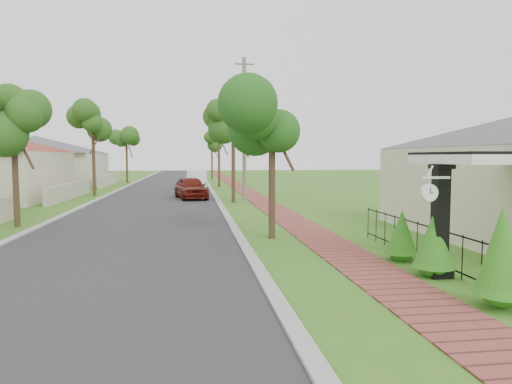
{
  "coord_description": "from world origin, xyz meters",
  "views": [
    {
      "loc": [
        -0.88,
        -10.34,
        2.67
      ],
      "look_at": [
        1.23,
        4.68,
        1.5
      ],
      "focal_mm": 32.0,
      "sensor_mm": 36.0,
      "label": 1
    }
  ],
  "objects": [
    {
      "name": "porch_post",
      "position": [
        4.55,
        -1.0,
        1.12
      ],
      "size": [
        0.48,
        0.48,
        2.52
      ],
      "color": "black",
      "rests_on": "ground"
    },
    {
      "name": "road",
      "position": [
        -3.0,
        20.0,
        0.0
      ],
      "size": [
        7.0,
        120.0,
        0.02
      ],
      "primitive_type": "cube",
      "color": "#28282B",
      "rests_on": "ground"
    },
    {
      "name": "kerb_left",
      "position": [
        -6.65,
        20.0,
        0.0
      ],
      "size": [
        0.3,
        120.0,
        0.1
      ],
      "primitive_type": "cube",
      "color": "#9E9E99",
      "rests_on": "ground"
    },
    {
      "name": "street_trees",
      "position": [
        -2.87,
        26.84,
        4.54
      ],
      "size": [
        10.7,
        37.65,
        5.89
      ],
      "color": "#382619",
      "rests_on": "ground"
    },
    {
      "name": "near_tree",
      "position": [
        1.7,
        4.27,
        3.94
      ],
      "size": [
        1.93,
        1.93,
        4.95
      ],
      "color": "#382619",
      "rests_on": "ground"
    },
    {
      "name": "parked_car_white",
      "position": [
        -0.48,
        27.73,
        0.76
      ],
      "size": [
        1.74,
        4.67,
        1.53
      ],
      "primitive_type": "imported",
      "rotation": [
        0.0,
        0.0,
        -0.03
      ],
      "color": "silver",
      "rests_on": "ground"
    },
    {
      "name": "sidewalk",
      "position": [
        3.25,
        20.0,
        0.0
      ],
      "size": [
        1.5,
        120.0,
        0.03
      ],
      "primitive_type": "cube",
      "color": "#95423B",
      "rests_on": "ground"
    },
    {
      "name": "parked_car_red",
      "position": [
        -0.95,
        18.87,
        0.71
      ],
      "size": [
        2.44,
        4.39,
        1.41
      ],
      "primitive_type": "imported",
      "rotation": [
        0.0,
        0.0,
        0.2
      ],
      "color": "#60160E",
      "rests_on": "ground"
    },
    {
      "name": "hedge_row",
      "position": [
        4.45,
        -1.4,
        0.77
      ],
      "size": [
        0.82,
        4.58,
        1.87
      ],
      "color": "#1E5A12",
      "rests_on": "ground"
    },
    {
      "name": "kerb_right",
      "position": [
        0.65,
        20.0,
        0.0
      ],
      "size": [
        0.3,
        120.0,
        0.1
      ],
      "primitive_type": "cube",
      "color": "#9E9E99",
      "rests_on": "ground"
    },
    {
      "name": "picket_fence",
      "position": [
        4.9,
        -0.0,
        0.53
      ],
      "size": [
        0.03,
        8.02,
        1.0
      ],
      "color": "black",
      "rests_on": "ground"
    },
    {
      "name": "station_clock",
      "position": [
        4.06,
        -1.4,
        1.95
      ],
      "size": [
        0.64,
        0.13,
        0.53
      ],
      "color": "white",
      "rests_on": "ground"
    },
    {
      "name": "ground",
      "position": [
        0.0,
        0.0,
        0.0
      ],
      "size": [
        160.0,
        160.0,
        0.0
      ],
      "primitive_type": "plane",
      "color": "#3A701A",
      "rests_on": "ground"
    },
    {
      "name": "utility_pole",
      "position": [
        2.3,
        17.34,
        4.37
      ],
      "size": [
        1.2,
        0.24,
        8.62
      ],
      "color": "#756C5B",
      "rests_on": "ground"
    },
    {
      "name": "far_house_grey",
      "position": [
        -14.97,
        34.0,
        2.34
      ],
      "size": [
        15.56,
        15.56,
        4.6
      ],
      "color": "beige",
      "rests_on": "ground"
    }
  ]
}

